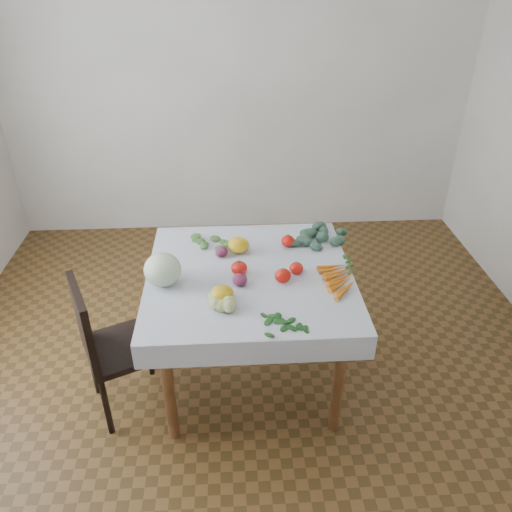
{
  "coord_description": "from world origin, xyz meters",
  "views": [
    {
      "loc": [
        -0.1,
        -2.29,
        2.27
      ],
      "look_at": [
        0.04,
        0.08,
        0.82
      ],
      "focal_mm": 35.0,
      "sensor_mm": 36.0,
      "label": 1
    }
  ],
  "objects_px": {
    "table": "(250,288)",
    "chair": "(107,341)",
    "heirloom_back": "(239,245)",
    "carrot_bunch": "(340,278)",
    "cabbage": "(163,270)"
  },
  "relations": [
    {
      "from": "heirloom_back",
      "to": "carrot_bunch",
      "type": "relative_size",
      "value": 0.37
    },
    {
      "from": "chair",
      "to": "heirloom_back",
      "type": "xyz_separation_m",
      "value": [
        0.72,
        0.45,
        0.31
      ]
    },
    {
      "from": "cabbage",
      "to": "carrot_bunch",
      "type": "relative_size",
      "value": 0.58
    },
    {
      "from": "heirloom_back",
      "to": "carrot_bunch",
      "type": "height_order",
      "value": "heirloom_back"
    },
    {
      "from": "table",
      "to": "cabbage",
      "type": "xyz_separation_m",
      "value": [
        -0.46,
        -0.07,
        0.19
      ]
    },
    {
      "from": "chair",
      "to": "cabbage",
      "type": "xyz_separation_m",
      "value": [
        0.31,
        0.14,
        0.35
      ]
    },
    {
      "from": "table",
      "to": "chair",
      "type": "bearing_deg",
      "value": -164.74
    },
    {
      "from": "carrot_bunch",
      "to": "cabbage",
      "type": "bearing_deg",
      "value": 178.44
    },
    {
      "from": "table",
      "to": "cabbage",
      "type": "distance_m",
      "value": 0.5
    },
    {
      "from": "table",
      "to": "chair",
      "type": "distance_m",
      "value": 0.82
    },
    {
      "from": "table",
      "to": "chair",
      "type": "xyz_separation_m",
      "value": [
        -0.78,
        -0.21,
        -0.16
      ]
    },
    {
      "from": "cabbage",
      "to": "heirloom_back",
      "type": "bearing_deg",
      "value": 37.27
    },
    {
      "from": "heirloom_back",
      "to": "cabbage",
      "type": "bearing_deg",
      "value": -142.73
    },
    {
      "from": "chair",
      "to": "cabbage",
      "type": "relative_size",
      "value": 4.39
    },
    {
      "from": "carrot_bunch",
      "to": "heirloom_back",
      "type": "bearing_deg",
      "value": 147.9
    }
  ]
}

